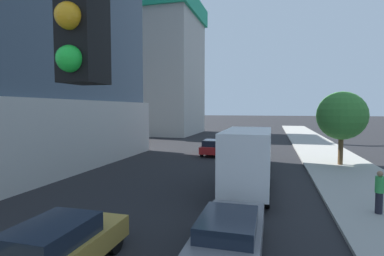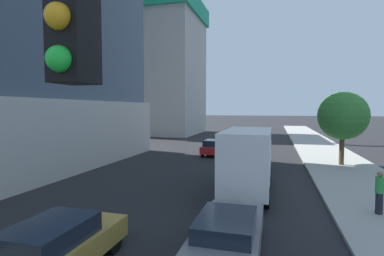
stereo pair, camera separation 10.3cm
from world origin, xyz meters
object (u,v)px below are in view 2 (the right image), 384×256
object	(u,v)px
car_black	(257,157)
car_gray	(228,234)
construction_building	(156,61)
box_truck	(249,158)
car_red	(214,147)
car_gold	(55,248)
pedestrian_green_shirt	(380,192)
street_tree	(343,116)

from	to	relation	value
car_black	car_gray	bearing A→B (deg)	-90.00
construction_building	car_black	xyz separation A→B (m)	(19.37, -26.95, -12.23)
box_truck	car_red	bearing A→B (deg)	109.13
car_gray	car_black	bearing A→B (deg)	90.00
car_red	car_gold	xyz separation A→B (m)	(0.00, -21.66, 0.02)
box_truck	pedestrian_green_shirt	xyz separation A→B (m)	(5.46, -2.14, -0.79)
car_gold	car_gray	bearing A→B (deg)	27.38
pedestrian_green_shirt	car_gold	bearing A→B (deg)	-143.77
construction_building	pedestrian_green_shirt	distance (m)	45.88
car_gold	pedestrian_green_shirt	size ratio (longest dim) A/B	2.53
construction_building	street_tree	world-z (taller)	construction_building
car_red	pedestrian_green_shirt	xyz separation A→B (m)	(9.76, -14.51, 0.31)
car_red	box_truck	distance (m)	13.14
street_tree	car_gray	xyz separation A→B (m)	(-6.30, -16.27, -3.19)
car_gold	box_truck	distance (m)	10.29
construction_building	car_gray	world-z (taller)	construction_building
street_tree	pedestrian_green_shirt	xyz separation A→B (m)	(-0.84, -11.34, -2.86)
box_truck	car_gray	bearing A→B (deg)	-90.00
car_gray	street_tree	bearing A→B (deg)	68.83
street_tree	car_gray	world-z (taller)	street_tree
street_tree	car_black	world-z (taller)	street_tree
car_black	car_red	distance (m)	6.42
box_truck	pedestrian_green_shirt	bearing A→B (deg)	-21.37
car_black	car_gold	xyz separation A→B (m)	(-4.29, -16.89, 0.05)
car_black	car_gray	xyz separation A→B (m)	(0.00, -14.67, 0.01)
car_black	car_red	bearing A→B (deg)	131.97
street_tree	car_black	size ratio (longest dim) A/B	1.30
construction_building	box_truck	xyz separation A→B (m)	(19.37, -34.55, -11.10)
car_gray	car_gold	world-z (taller)	car_gold
construction_building	pedestrian_green_shirt	size ratio (longest dim) A/B	18.17
car_gray	box_truck	bearing A→B (deg)	90.00
car_red	car_gold	world-z (taller)	car_gold
car_red	pedestrian_green_shirt	distance (m)	17.49
car_gold	pedestrian_green_shirt	bearing A→B (deg)	36.23
car_black	pedestrian_green_shirt	distance (m)	11.17
construction_building	car_red	xyz separation A→B (m)	(15.08, -22.18, -12.20)
car_gold	pedestrian_green_shirt	world-z (taller)	pedestrian_green_shirt
car_gold	pedestrian_green_shirt	xyz separation A→B (m)	(9.76, 7.15, 0.29)
car_gray	pedestrian_green_shirt	size ratio (longest dim) A/B	2.59
construction_building	car_red	bearing A→B (deg)	-55.79
construction_building	car_gray	xyz separation A→B (m)	(19.37, -41.62, -12.22)
street_tree	box_truck	distance (m)	11.35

